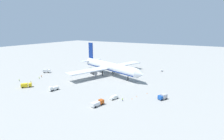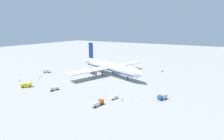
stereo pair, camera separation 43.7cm
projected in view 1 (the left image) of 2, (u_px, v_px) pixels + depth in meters
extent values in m
plane|color=#9E9E99|center=(110.00, 75.00, 141.70)|extent=(600.00, 600.00, 0.00)
cylinder|color=silver|center=(110.00, 67.00, 140.09)|extent=(56.67, 25.20, 6.76)
cone|color=silver|center=(140.00, 74.00, 116.74)|extent=(7.28, 8.03, 6.63)
cone|color=silver|center=(88.00, 61.00, 163.95)|extent=(8.49, 8.28, 6.42)
cube|color=navy|center=(91.00, 50.00, 157.59)|extent=(5.83, 2.43, 13.79)
cube|color=silver|center=(96.00, 60.00, 163.56)|extent=(7.17, 10.15, 0.36)
cube|color=silver|center=(85.00, 61.00, 156.48)|extent=(7.17, 10.15, 0.36)
cube|color=silver|center=(125.00, 64.00, 154.54)|extent=(18.81, 32.78, 0.70)
cylinder|color=slate|center=(122.00, 68.00, 151.33)|extent=(6.56, 5.35, 3.70)
cube|color=silver|center=(88.00, 71.00, 130.38)|extent=(18.81, 32.78, 0.70)
cylinder|color=slate|center=(94.00, 73.00, 133.09)|extent=(5.96, 4.83, 3.33)
cylinder|color=black|center=(128.00, 78.00, 126.34)|extent=(0.70, 0.70, 3.55)
cylinder|color=black|center=(113.00, 71.00, 146.81)|extent=(0.70, 0.70, 3.55)
cylinder|color=black|center=(102.00, 73.00, 140.03)|extent=(0.70, 0.70, 3.55)
cube|color=navy|center=(110.00, 69.00, 140.52)|extent=(54.38, 24.13, 0.50)
cube|color=white|center=(49.00, 71.00, 148.40)|extent=(2.52, 2.62, 2.29)
cube|color=silver|center=(45.00, 71.00, 148.41)|extent=(4.14, 3.55, 2.48)
cube|color=black|center=(50.00, 70.00, 148.26)|extent=(0.91, 1.50, 1.01)
cylinder|color=black|center=(49.00, 72.00, 149.64)|extent=(0.93, 0.71, 0.90)
cylinder|color=black|center=(49.00, 73.00, 147.68)|extent=(0.93, 0.71, 0.90)
cylinder|color=black|center=(45.00, 72.00, 149.68)|extent=(0.93, 0.71, 0.90)
cylinder|color=black|center=(44.00, 73.00, 147.72)|extent=(0.93, 0.71, 0.90)
cube|color=#BF4C14|center=(101.00, 102.00, 87.03)|extent=(2.76, 2.55, 1.97)
cube|color=silver|center=(95.00, 104.00, 84.51)|extent=(3.28, 4.67, 1.76)
cube|color=black|center=(102.00, 100.00, 87.42)|extent=(1.92, 0.55, 0.86)
cylinder|color=black|center=(99.00, 103.00, 87.92)|extent=(0.51, 0.95, 0.90)
cylinder|color=black|center=(102.00, 104.00, 86.32)|extent=(0.51, 0.95, 0.90)
cylinder|color=black|center=(92.00, 105.00, 84.89)|extent=(0.51, 0.95, 0.90)
cylinder|color=black|center=(96.00, 107.00, 83.30)|extent=(0.51, 0.95, 0.90)
cube|color=#194CA5|center=(160.00, 98.00, 92.11)|extent=(2.80, 2.43, 1.91)
cube|color=#B2B2B7|center=(164.00, 96.00, 93.35)|extent=(3.55, 3.79, 2.38)
cube|color=black|center=(160.00, 97.00, 91.75)|extent=(1.80, 1.04, 0.84)
cylinder|color=black|center=(162.00, 100.00, 91.40)|extent=(0.70, 0.93, 0.90)
cylinder|color=black|center=(159.00, 98.00, 93.41)|extent=(0.70, 0.93, 0.90)
cylinder|color=black|center=(166.00, 99.00, 92.93)|extent=(0.70, 0.93, 0.90)
cylinder|color=black|center=(163.00, 97.00, 94.94)|extent=(0.70, 0.93, 0.90)
cube|color=yellow|center=(30.00, 85.00, 112.62)|extent=(3.00, 2.93, 2.14)
cube|color=yellow|center=(24.00, 85.00, 111.47)|extent=(4.26, 4.49, 2.17)
cube|color=black|center=(31.00, 84.00, 112.72)|extent=(1.58, 1.30, 0.94)
cylinder|color=black|center=(30.00, 86.00, 113.87)|extent=(0.80, 0.89, 0.90)
cylinder|color=black|center=(30.00, 87.00, 111.74)|extent=(0.80, 0.89, 0.90)
cylinder|color=black|center=(23.00, 86.00, 112.51)|extent=(0.80, 0.89, 0.90)
cylinder|color=black|center=(23.00, 88.00, 110.37)|extent=(0.80, 0.89, 0.90)
cube|color=white|center=(51.00, 89.00, 105.06)|extent=(2.44, 2.12, 2.27)
cube|color=white|center=(55.00, 88.00, 107.34)|extent=(2.82, 3.92, 1.69)
cube|color=black|center=(50.00, 88.00, 104.50)|extent=(1.76, 0.45, 1.00)
cylinder|color=black|center=(52.00, 91.00, 104.74)|extent=(0.48, 0.94, 0.90)
cylinder|color=black|center=(50.00, 90.00, 106.14)|extent=(0.48, 0.94, 0.90)
cylinder|color=black|center=(58.00, 89.00, 107.37)|extent=(0.48, 0.94, 0.90)
cylinder|color=black|center=(56.00, 88.00, 108.77)|extent=(0.48, 0.94, 0.90)
cube|color=white|center=(114.00, 97.00, 93.56)|extent=(3.24, 5.04, 1.10)
cube|color=white|center=(114.00, 96.00, 93.52)|extent=(2.53, 3.38, 0.55)
cylinder|color=black|center=(113.00, 100.00, 92.02)|extent=(0.41, 0.68, 0.64)
cylinder|color=black|center=(111.00, 99.00, 93.38)|extent=(0.41, 0.68, 0.64)
cylinder|color=black|center=(117.00, 98.00, 94.00)|extent=(0.41, 0.68, 0.64)
cylinder|color=black|center=(115.00, 97.00, 95.36)|extent=(0.41, 0.68, 0.64)
cube|color=#595B60|center=(93.00, 61.00, 198.60)|extent=(3.24, 2.42, 0.15)
cylinder|color=#333338|center=(94.00, 62.00, 197.22)|extent=(0.58, 0.31, 0.08)
cube|color=silver|center=(93.00, 61.00, 198.45)|extent=(2.76, 2.11, 1.15)
cylinder|color=black|center=(94.00, 61.00, 198.15)|extent=(0.42, 0.26, 0.40)
cylinder|color=black|center=(93.00, 62.00, 197.34)|extent=(0.42, 0.26, 0.40)
cylinder|color=black|center=(93.00, 61.00, 199.89)|extent=(0.42, 0.26, 0.40)
cylinder|color=black|center=(92.00, 61.00, 199.07)|extent=(0.42, 0.26, 0.40)
cube|color=gray|center=(162.00, 71.00, 153.51)|extent=(1.47, 2.63, 0.15)
cylinder|color=#333338|center=(161.00, 71.00, 152.20)|extent=(0.10, 0.60, 0.08)
cube|color=silver|center=(162.00, 70.00, 153.36)|extent=(1.32, 2.21, 1.18)
cylinder|color=black|center=(162.00, 71.00, 152.35)|extent=(0.13, 0.40, 0.40)
cylinder|color=black|center=(161.00, 71.00, 153.08)|extent=(0.13, 0.40, 0.40)
cylinder|color=black|center=(163.00, 71.00, 153.98)|extent=(0.13, 0.40, 0.40)
cylinder|color=black|center=(161.00, 71.00, 154.70)|extent=(0.13, 0.40, 0.40)
cube|color=#595B60|center=(121.00, 63.00, 186.71)|extent=(3.03, 1.78, 0.15)
cylinder|color=#333338|center=(122.00, 64.00, 185.66)|extent=(0.61, 0.16, 0.08)
cylinder|color=black|center=(122.00, 64.00, 186.60)|extent=(0.41, 0.17, 0.40)
cylinder|color=black|center=(121.00, 64.00, 185.54)|extent=(0.41, 0.17, 0.40)
cylinder|color=black|center=(120.00, 63.00, 187.92)|extent=(0.41, 0.17, 0.40)
cylinder|color=black|center=(119.00, 63.00, 186.85)|extent=(0.41, 0.17, 0.40)
cylinder|color=navy|center=(122.00, 100.00, 91.09)|extent=(0.36, 0.36, 0.84)
cylinder|color=#B2F219|center=(122.00, 99.00, 90.92)|extent=(0.45, 0.45, 0.63)
sphere|color=tan|center=(122.00, 98.00, 90.82)|extent=(0.23, 0.23, 0.23)
cylinder|color=#3F3F47|center=(39.00, 78.00, 130.70)|extent=(0.41, 0.41, 0.83)
cylinder|color=#B2F219|center=(39.00, 77.00, 130.53)|extent=(0.51, 0.51, 0.62)
sphere|color=#8C6647|center=(39.00, 77.00, 130.43)|extent=(0.22, 0.22, 0.22)
cylinder|color=#3F3F47|center=(42.00, 77.00, 135.19)|extent=(0.44, 0.44, 0.82)
cylinder|color=orange|center=(42.00, 76.00, 135.02)|extent=(0.55, 0.55, 0.61)
sphere|color=beige|center=(42.00, 75.00, 134.92)|extent=(0.22, 0.22, 0.22)
cylinder|color=navy|center=(19.00, 81.00, 124.82)|extent=(0.45, 0.45, 0.87)
cylinder|color=#B2F219|center=(19.00, 80.00, 124.64)|extent=(0.56, 0.56, 0.65)
sphere|color=beige|center=(19.00, 79.00, 124.54)|extent=(0.23, 0.23, 0.23)
cylinder|color=#3F3F47|center=(31.00, 83.00, 120.71)|extent=(0.37, 0.37, 0.83)
cylinder|color=yellow|center=(31.00, 82.00, 120.54)|extent=(0.47, 0.47, 0.62)
sphere|color=#8C6647|center=(31.00, 81.00, 120.44)|extent=(0.23, 0.23, 0.23)
cone|color=orange|center=(132.00, 99.00, 93.55)|extent=(0.36, 0.36, 0.55)
cone|color=orange|center=(137.00, 96.00, 96.90)|extent=(0.36, 0.36, 0.55)
cone|color=orange|center=(147.00, 93.00, 101.32)|extent=(0.36, 0.36, 0.55)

